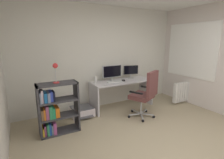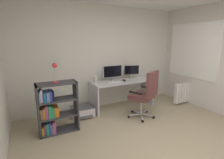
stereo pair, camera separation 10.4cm
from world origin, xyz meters
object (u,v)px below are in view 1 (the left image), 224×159
at_px(desk, 122,87).
at_px(monitor_main, 112,72).
at_px(radiator, 185,91).
at_px(bookshelf, 54,110).
at_px(printer, 82,111).
at_px(keyboard, 114,82).
at_px(desktop_speaker, 95,80).
at_px(office_chair, 146,92).
at_px(monitor_secondary, 131,71).
at_px(computer_mouse, 123,80).
at_px(desk_lamp, 55,69).

distance_m(desk, monitor_main, 0.49).
distance_m(desk, radiator, 1.85).
bearing_deg(bookshelf, radiator, -0.83).
distance_m(desk, printer, 1.21).
distance_m(keyboard, radiator, 2.13).
distance_m(desk, desktop_speaker, 0.78).
xyz_separation_m(monitor_main, office_chair, (0.36, -0.92, -0.35)).
bearing_deg(radiator, monitor_secondary, 153.67).
xyz_separation_m(computer_mouse, desk_lamp, (-1.76, -0.47, 0.50)).
distance_m(monitor_secondary, office_chair, 1.01).
bearing_deg(office_chair, monitor_secondary, 76.09).
height_order(monitor_secondary, keyboard, monitor_secondary).
bearing_deg(keyboard, bookshelf, -160.12).
height_order(bookshelf, radiator, bookshelf).
relative_size(desk, office_chair, 1.50).
height_order(desk, radiator, desk).
relative_size(desk_lamp, radiator, 0.43).
bearing_deg(monitor_secondary, radiator, -26.33).
bearing_deg(office_chair, keyboard, 117.91).
bearing_deg(radiator, keyboard, 165.53).
height_order(desk, bookshelf, bookshelf).
xyz_separation_m(computer_mouse, office_chair, (0.12, -0.76, -0.14)).
height_order(keyboard, radiator, keyboard).
height_order(office_chair, bookshelf, office_chair).
xyz_separation_m(desk, desktop_speaker, (-0.73, 0.06, 0.27)).
height_order(keyboard, desk_lamp, desk_lamp).
height_order(desktop_speaker, bookshelf, bookshelf).
bearing_deg(desktop_speaker, monitor_secondary, 2.53).
bearing_deg(keyboard, computer_mouse, 3.29).
distance_m(desk, office_chair, 0.83).
relative_size(monitor_secondary, bookshelf, 0.40).
xyz_separation_m(desktop_speaker, bookshelf, (-1.10, -0.59, -0.34)).
xyz_separation_m(desk, monitor_main, (-0.24, 0.11, 0.41)).
height_order(computer_mouse, office_chair, office_chair).
distance_m(monitor_secondary, desktop_speaker, 1.09).
bearing_deg(bookshelf, printer, 36.05).
relative_size(desk, radiator, 1.95).
bearing_deg(keyboard, monitor_main, 78.93).
xyz_separation_m(desk, bookshelf, (-1.83, -0.53, -0.07)).
relative_size(monitor_main, office_chair, 0.50).
relative_size(desktop_speaker, printer, 0.32).
bearing_deg(desktop_speaker, printer, -169.16).
xyz_separation_m(keyboard, printer, (-0.84, 0.05, -0.63)).
xyz_separation_m(monitor_main, radiator, (1.98, -0.69, -0.63)).
bearing_deg(desk_lamp, office_chair, -8.63).
relative_size(computer_mouse, desktop_speaker, 0.59).
bearing_deg(monitor_main, monitor_secondary, 0.02).
height_order(computer_mouse, desktop_speaker, desktop_speaker).
relative_size(desktop_speaker, office_chair, 0.15).
distance_m(keyboard, office_chair, 0.86).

